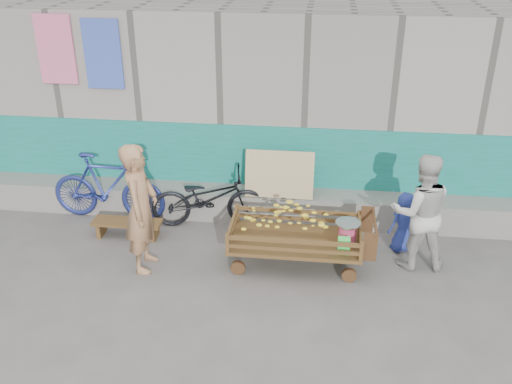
# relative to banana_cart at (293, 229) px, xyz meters

# --- Properties ---
(ground) EXTENTS (80.00, 80.00, 0.00)m
(ground) POSITION_rel_banana_cart_xyz_m (-0.58, -1.11, -0.54)
(ground) COLOR #52504A
(ground) RESTS_ON ground
(building_wall) EXTENTS (12.00, 3.50, 3.00)m
(building_wall) POSITION_rel_banana_cart_xyz_m (-0.58, 2.94, 0.92)
(building_wall) COLOR gray
(building_wall) RESTS_ON ground
(banana_cart) EXTENTS (1.87, 0.86, 0.80)m
(banana_cart) POSITION_rel_banana_cart_xyz_m (0.00, 0.00, 0.00)
(banana_cart) COLOR #50381B
(banana_cart) RESTS_ON ground
(bench) EXTENTS (1.00, 0.30, 0.25)m
(bench) POSITION_rel_banana_cart_xyz_m (-2.41, 0.45, -0.36)
(bench) COLOR #50381B
(bench) RESTS_ON ground
(vendor_man) EXTENTS (0.44, 0.65, 1.73)m
(vendor_man) POSITION_rel_banana_cart_xyz_m (-1.92, -0.28, 0.33)
(vendor_man) COLOR #A37550
(vendor_man) RESTS_ON ground
(woman) EXTENTS (0.82, 0.66, 1.59)m
(woman) POSITION_rel_banana_cart_xyz_m (1.61, 0.19, 0.25)
(woman) COLOR beige
(woman) RESTS_ON ground
(child) EXTENTS (0.50, 0.45, 0.87)m
(child) POSITION_rel_banana_cart_xyz_m (1.48, 0.55, -0.11)
(child) COLOR navy
(child) RESTS_ON ground
(bicycle_dark) EXTENTS (1.76, 0.88, 0.89)m
(bicycle_dark) POSITION_rel_banana_cart_xyz_m (-1.30, 0.93, -0.10)
(bicycle_dark) COLOR black
(bicycle_dark) RESTS_ON ground
(bicycle_blue) EXTENTS (1.79, 0.60, 1.06)m
(bicycle_blue) POSITION_rel_banana_cart_xyz_m (-2.84, 0.94, -0.01)
(bicycle_blue) COLOR navy
(bicycle_blue) RESTS_ON ground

